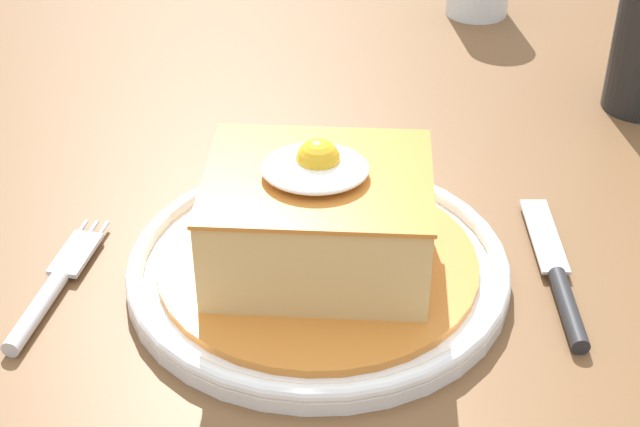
# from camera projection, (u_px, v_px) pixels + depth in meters

# --- Properties ---
(dining_table) EXTENTS (1.36, 1.03, 0.76)m
(dining_table) POSITION_uv_depth(u_px,v_px,m) (259.00, 344.00, 0.74)
(dining_table) COLOR brown
(dining_table) RESTS_ON ground_plane
(main_plate) EXTENTS (0.26, 0.26, 0.02)m
(main_plate) POSITION_uv_depth(u_px,v_px,m) (318.00, 267.00, 0.65)
(main_plate) COLOR white
(main_plate) RESTS_ON dining_table
(sandwich_meal) EXTENTS (0.22, 0.22, 0.10)m
(sandwich_meal) POSITION_uv_depth(u_px,v_px,m) (318.00, 224.00, 0.63)
(sandwich_meal) COLOR orange
(sandwich_meal) RESTS_ON main_plate
(fork) EXTENTS (0.03, 0.14, 0.01)m
(fork) POSITION_uv_depth(u_px,v_px,m) (50.00, 292.00, 0.64)
(fork) COLOR silver
(fork) RESTS_ON dining_table
(knife) EXTENTS (0.03, 0.17, 0.01)m
(knife) POSITION_uv_depth(u_px,v_px,m) (561.00, 286.00, 0.64)
(knife) COLOR #262628
(knife) RESTS_ON dining_table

